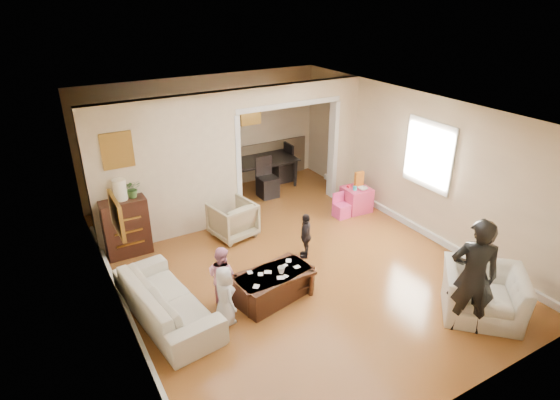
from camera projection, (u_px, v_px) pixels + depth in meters
floor at (286, 259)px, 7.91m from camera, size 7.00×7.00×0.00m
partition_left at (168, 171)px, 8.15m from camera, size 2.75×0.18×2.60m
partition_right at (342, 138)px, 9.90m from camera, size 0.55×0.18×2.60m
partition_header at (288, 93)px, 8.80m from camera, size 2.22×0.18×0.35m
window_pane at (429, 155)px, 8.18m from camera, size 0.03×0.95×1.10m
framed_art_partition at (117, 150)px, 7.47m from camera, size 0.45×0.03×0.55m
framed_art_sofa_wall at (116, 215)px, 5.45m from camera, size 0.03×0.55×0.40m
framed_art_alcove at (251, 112)px, 10.40m from camera, size 0.45×0.03×0.55m
sofa at (166, 300)px, 6.41m from camera, size 1.05×2.12×0.59m
armchair_back at (233, 220)px, 8.52m from camera, size 0.85×0.87×0.68m
armchair_front at (483, 293)px, 6.46m from camera, size 1.42×1.42×0.70m
dresser at (126, 227)px, 7.90m from camera, size 0.75×0.42×1.03m
table_lamp at (120, 190)px, 7.61m from camera, size 0.22×0.22×0.36m
potted_plant at (132, 189)px, 7.71m from camera, size 0.28×0.24×0.31m
coffee_table at (274, 285)px, 6.85m from camera, size 1.25×0.81×0.43m
coffee_cup at (281, 270)px, 6.75m from camera, size 0.13×0.13×0.10m
play_table at (356, 199)px, 9.56m from camera, size 0.55×0.55×0.50m
cereal_box at (359, 179)px, 9.52m from camera, size 0.20×0.08×0.30m
cyan_cup at (355, 188)px, 9.35m from camera, size 0.08×0.08×0.08m
toy_block at (349, 186)px, 9.48m from camera, size 0.09×0.08×0.05m
play_bowl at (363, 189)px, 9.37m from camera, size 0.21×0.21×0.05m
dining_table at (254, 173)px, 10.67m from camera, size 1.98×1.19×0.68m
adult_person at (473, 277)px, 5.96m from camera, size 0.73×0.71×1.69m
child_kneel_a at (225, 296)px, 6.26m from camera, size 0.30×0.44×0.88m
child_kneel_b at (222, 275)px, 6.67m from camera, size 0.53×0.56×0.92m
child_toddler at (306, 235)px, 7.84m from camera, size 0.45×0.50×0.82m
craft_papers at (275, 272)px, 6.78m from camera, size 0.88×0.48×0.00m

